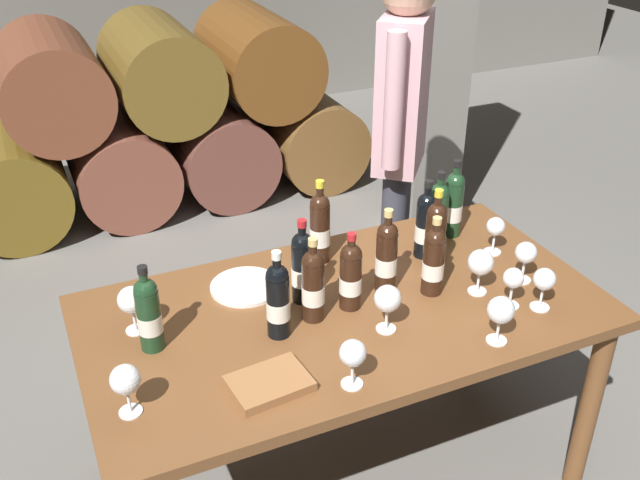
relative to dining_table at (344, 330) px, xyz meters
The scene contains 29 objects.
ground_plane 0.67m from the dining_table, ahead, with size 14.00×14.00×0.00m, color #66635E.
barrel_stack 2.60m from the dining_table, 90.00° to the left, with size 2.49×0.90×1.15m.
stone_pillar 2.16m from the dining_table, 50.91° to the left, with size 0.32×0.32×2.60m, color slate.
dining_table is the anchor object (origin of this frame).
wine_bottle_0 0.38m from the dining_table, ahead, with size 0.07×0.07×0.28m.
wine_bottle_1 0.69m from the dining_table, 25.22° to the left, with size 0.07×0.07×0.31m.
wine_bottle_2 0.25m from the dining_table, behind, with size 0.07×0.07×0.29m.
wine_bottle_3 0.26m from the dining_table, 137.20° to the left, with size 0.07×0.07×0.30m.
wine_bottle_4 0.50m from the dining_table, 24.23° to the left, with size 0.07×0.07×0.30m.
wine_bottle_5 0.66m from the dining_table, behind, with size 0.07×0.07×0.29m.
wine_bottle_6 0.28m from the dining_table, 14.74° to the left, with size 0.07×0.07×0.30m.
wine_bottle_7 0.46m from the dining_table, 12.63° to the left, with size 0.07×0.07×0.31m.
wine_bottle_8 0.33m from the dining_table, 169.81° to the right, with size 0.07×0.07×0.30m.
wine_bottle_9 0.39m from the dining_table, 81.13° to the left, with size 0.07×0.07×0.32m.
wine_bottle_10 0.59m from the dining_table, 25.58° to the left, with size 0.07×0.07×0.30m.
wine_bottle_11 0.21m from the dining_table, 14.79° to the right, with size 0.07×0.07×0.27m.
wine_glass_0 0.70m from the dining_table, 166.82° to the left, with size 0.09×0.09×0.16m.
wine_glass_1 0.50m from the dining_table, 12.61° to the right, with size 0.09×0.09×0.16m.
wine_glass_2 0.79m from the dining_table, 164.39° to the right, with size 0.08×0.08×0.16m.
wine_glass_3 0.27m from the dining_table, 67.74° to the right, with size 0.09×0.09×0.16m.
wine_glass_4 0.53m from the dining_table, 45.33° to the right, with size 0.08×0.08×0.16m.
wine_glass_5 0.67m from the dining_table, ahead, with size 0.08×0.08×0.15m.
wine_glass_6 0.69m from the dining_table, ahead, with size 0.07×0.07×0.14m.
wine_glass_7 0.67m from the dining_table, 24.24° to the right, with size 0.07×0.07×0.15m.
wine_glass_8 0.43m from the dining_table, 112.75° to the right, with size 0.08×0.08×0.15m.
wine_glass_9 0.57m from the dining_table, 23.22° to the right, with size 0.07×0.07×0.14m.
tasting_notebook 0.46m from the dining_table, 143.96° to the right, with size 0.22×0.16×0.03m, color #936038.
serving_plate 0.37m from the dining_table, 137.42° to the left, with size 0.24×0.24×0.01m, color white.
sommelier_presenting 1.04m from the dining_table, 50.49° to the left, with size 0.34×0.40×1.72m.
Camera 1 is at (-0.87, -1.74, 2.13)m, focal length 40.60 mm.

